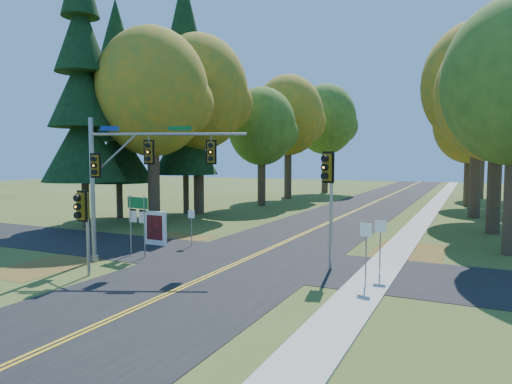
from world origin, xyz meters
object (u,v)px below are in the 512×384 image
at_px(traffic_mast, 131,170).
at_px(info_kiosk, 156,228).
at_px(east_signal_pole, 329,181).
at_px(route_sign_cluster, 138,214).

relative_size(traffic_mast, info_kiosk, 3.59).
bearing_deg(traffic_mast, east_signal_pole, -9.23).
xyz_separation_m(east_signal_pole, route_sign_cluster, (-9.25, -1.33, -1.77)).
height_order(route_sign_cluster, info_kiosk, route_sign_cluster).
distance_m(east_signal_pole, route_sign_cluster, 9.51).
relative_size(traffic_mast, route_sign_cluster, 2.26).
distance_m(east_signal_pole, info_kiosk, 10.81).
relative_size(traffic_mast, east_signal_pole, 1.32).
bearing_deg(info_kiosk, route_sign_cluster, -68.33).
bearing_deg(east_signal_pole, info_kiosk, -169.48).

